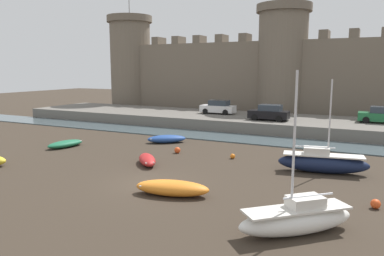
# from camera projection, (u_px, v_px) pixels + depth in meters

# --- Properties ---
(ground_plane) EXTENTS (160.00, 160.00, 0.00)m
(ground_plane) POSITION_uv_depth(u_px,v_px,m) (148.00, 184.00, 21.50)
(ground_plane) COLOR #382D23
(water_channel) EXTENTS (80.00, 4.50, 0.10)m
(water_channel) POSITION_uv_depth(u_px,v_px,m) (239.00, 138.00, 35.36)
(water_channel) COLOR #47565B
(water_channel) RESTS_ON ground
(quay_road) EXTENTS (60.17, 10.00, 1.24)m
(quay_road) POSITION_uv_depth(u_px,v_px,m) (260.00, 122.00, 41.68)
(quay_road) COLOR #666059
(quay_road) RESTS_ON ground
(castle) EXTENTS (55.19, 7.02, 17.68)m
(castle) POSITION_uv_depth(u_px,v_px,m) (282.00, 69.00, 49.01)
(castle) COLOR #706354
(castle) RESTS_ON ground
(sailboat_midflat_right) EXTENTS (4.57, 4.43, 6.50)m
(sailboat_midflat_right) POSITION_uv_depth(u_px,v_px,m) (297.00, 218.00, 14.91)
(sailboat_midflat_right) COLOR silver
(sailboat_midflat_right) RESTS_ON ground
(sailboat_foreground_left) EXTENTS (5.69, 2.34, 5.92)m
(sailboat_foreground_left) POSITION_uv_depth(u_px,v_px,m) (322.00, 162.00, 23.68)
(sailboat_foreground_left) COLOR #141E3D
(sailboat_foreground_left) RESTS_ON ground
(rowboat_midflat_centre) EXTENTS (2.79, 2.96, 0.68)m
(rowboat_midflat_centre) POSITION_uv_depth(u_px,v_px,m) (147.00, 159.00, 25.77)
(rowboat_midflat_centre) COLOR red
(rowboat_midflat_centre) RESTS_ON ground
(rowboat_midflat_left) EXTENTS (1.92, 3.43, 0.57)m
(rowboat_midflat_left) POSITION_uv_depth(u_px,v_px,m) (65.00, 144.00, 31.47)
(rowboat_midflat_left) COLOR #1E6B47
(rowboat_midflat_left) RESTS_ON ground
(rowboat_foreground_centre) EXTENTS (4.15, 2.27, 0.79)m
(rowboat_foreground_centre) POSITION_uv_depth(u_px,v_px,m) (172.00, 188.00, 19.48)
(rowboat_foreground_centre) COLOR orange
(rowboat_foreground_centre) RESTS_ON ground
(rowboat_near_channel_right) EXTENTS (3.53, 3.12, 0.70)m
(rowboat_near_channel_right) POSITION_uv_depth(u_px,v_px,m) (167.00, 139.00, 33.37)
(rowboat_near_channel_right) COLOR #234793
(rowboat_near_channel_right) RESTS_ON ground
(mooring_buoy_off_centre) EXTENTS (0.37, 0.37, 0.37)m
(mooring_buoy_off_centre) POSITION_uv_depth(u_px,v_px,m) (233.00, 156.00, 27.47)
(mooring_buoy_off_centre) COLOR orange
(mooring_buoy_off_centre) RESTS_ON ground
(mooring_buoy_near_shore) EXTENTS (0.46, 0.46, 0.46)m
(mooring_buoy_near_shore) POSITION_uv_depth(u_px,v_px,m) (376.00, 204.00, 17.65)
(mooring_buoy_near_shore) COLOR #E04C1E
(mooring_buoy_near_shore) RESTS_ON ground
(mooring_buoy_mid_mud) EXTENTS (0.49, 0.49, 0.49)m
(mooring_buoy_mid_mud) POSITION_uv_depth(u_px,v_px,m) (177.00, 150.00, 29.26)
(mooring_buoy_mid_mud) COLOR #E04C1E
(mooring_buoy_mid_mud) RESTS_ON ground
(mooring_buoy_near_channel) EXTENTS (0.41, 0.41, 0.41)m
(mooring_buoy_near_channel) POSITION_uv_depth(u_px,v_px,m) (288.00, 155.00, 27.62)
(mooring_buoy_near_channel) COLOR orange
(mooring_buoy_near_channel) RESTS_ON ground
(car_quay_centre_west) EXTENTS (4.10, 1.89, 1.62)m
(car_quay_centre_west) POSITION_uv_depth(u_px,v_px,m) (269.00, 113.00, 38.85)
(car_quay_centre_west) COLOR black
(car_quay_centre_west) RESTS_ON quay_road
(car_quay_east) EXTENTS (4.10, 1.89, 1.62)m
(car_quay_east) POSITION_uv_depth(u_px,v_px,m) (381.00, 115.00, 36.83)
(car_quay_east) COLOR #1E6638
(car_quay_east) RESTS_ON quay_road
(car_quay_centre_east) EXTENTS (4.10, 1.89, 1.62)m
(car_quay_centre_east) POSITION_uv_depth(u_px,v_px,m) (218.00, 107.00, 44.47)
(car_quay_centre_east) COLOR silver
(car_quay_centre_east) RESTS_ON quay_road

